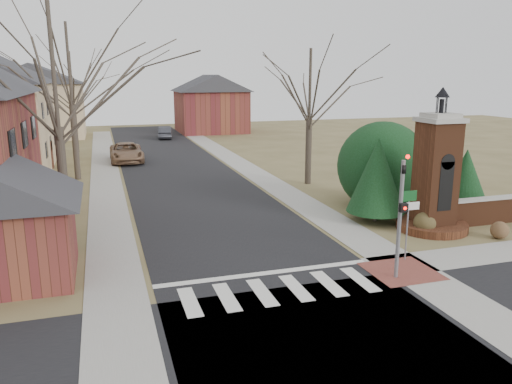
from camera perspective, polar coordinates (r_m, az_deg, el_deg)
name	(u,v)px	position (r m, az deg, el deg)	size (l,w,h in m)	color
ground	(288,301)	(16.22, 3.67, -12.27)	(120.00, 120.00, 0.00)	brown
main_street	(180,173)	(36.70, -8.68, 2.14)	(8.00, 70.00, 0.01)	black
cross_street	(329,349)	(13.79, 8.33, -17.30)	(120.00, 8.00, 0.01)	black
crosswalk_zone	(279,290)	(16.89, 2.68, -11.14)	(8.00, 2.20, 0.02)	silver
stop_bar	(265,273)	(18.19, 1.05, -9.29)	(8.00, 0.35, 0.02)	silver
sidewalk_right_main	(248,169)	(37.80, -0.87, 2.62)	(2.00, 60.00, 0.02)	gray
sidewalk_left	(106,177)	(36.31, -16.82, 1.61)	(2.00, 60.00, 0.02)	gray
curb_apron	(401,271)	(19.11, 16.29, -8.70)	(2.40, 2.40, 0.02)	brown
traffic_signal_pole	(401,207)	(17.71, 16.23, -1.65)	(0.28, 0.41, 4.50)	slate
sign_post	(408,211)	(19.71, 17.01, -2.13)	(0.90, 0.07, 2.75)	slate
brick_gate_monument	(435,184)	(23.98, 19.79, 0.88)	(3.20, 3.20, 6.47)	#5A2F1A
brick_garden_wall	(511,208)	(27.23, 27.14, -1.66)	(7.50, 0.50, 1.30)	#5A2F1A
garage_left	(9,217)	(19.01, -26.43, -2.62)	(4.80, 4.80, 4.29)	brown
house_distant_left	(36,100)	(62.06, -23.85, 9.62)	(10.80, 8.80, 8.53)	#CAB287
house_distant_right	(211,102)	(63.14, -5.21, 10.17)	(8.80, 8.80, 7.30)	brown
evergreen_near	(377,175)	(24.59, 13.66, 1.89)	(2.80, 2.80, 4.10)	#473D33
evergreen_mid	(421,161)	(27.32, 18.37, 3.34)	(3.40, 3.40, 4.70)	#473D33
evergreen_far	(465,176)	(27.88, 22.81, 1.70)	(2.40, 2.40, 3.30)	#473D33
evergreen_mass	(382,163)	(27.59, 14.24, 3.29)	(4.80, 4.80, 4.80)	black
bare_tree_0	(52,57)	(22.71, -22.27, 14.11)	(8.05, 8.05, 11.15)	#473D33
bare_tree_1	(68,58)	(35.69, -20.67, 14.12)	(8.40, 8.40, 11.64)	#473D33
bare_tree_2	(71,74)	(48.69, -20.40, 12.50)	(7.35, 7.35, 10.19)	#473D33
bare_tree_3	(310,80)	(32.29, 6.21, 12.66)	(7.00, 7.00, 9.70)	#473D33
pickup_truck	(126,152)	(42.44, -14.59, 4.41)	(2.56, 5.55, 1.54)	#89664B
distant_car	(165,133)	(57.18, -10.34, 6.70)	(1.41, 4.06, 1.34)	#36383E
dry_shrub_left	(425,223)	(23.67, 18.72, -3.37)	(0.99, 0.99, 0.99)	#4F4224
dry_shrub_right	(500,230)	(24.22, 26.08, -3.94)	(0.77, 0.77, 0.77)	brown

